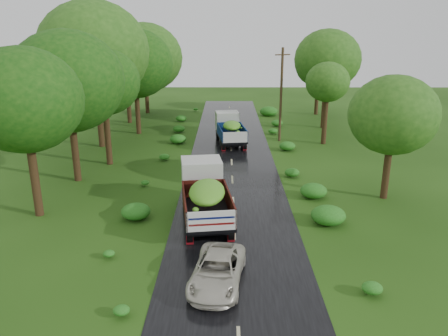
{
  "coord_description": "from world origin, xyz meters",
  "views": [
    {
      "loc": [
        -0.42,
        -15.77,
        9.78
      ],
      "look_at": [
        -0.55,
        9.3,
        1.7
      ],
      "focal_mm": 35.0,
      "sensor_mm": 36.0,
      "label": 1
    }
  ],
  "objects_px": {
    "car": "(217,271)",
    "truck_far": "(230,128)",
    "truck_near": "(205,191)",
    "utility_pole": "(281,94)"
  },
  "relations": [
    {
      "from": "truck_near",
      "to": "utility_pole",
      "type": "height_order",
      "value": "utility_pole"
    },
    {
      "from": "truck_near",
      "to": "truck_far",
      "type": "distance_m",
      "value": 16.09
    },
    {
      "from": "truck_near",
      "to": "utility_pole",
      "type": "distance_m",
      "value": 18.15
    },
    {
      "from": "car",
      "to": "truck_far",
      "type": "bearing_deg",
      "value": 96.23
    },
    {
      "from": "truck_far",
      "to": "truck_near",
      "type": "bearing_deg",
      "value": -102.69
    },
    {
      "from": "truck_far",
      "to": "car",
      "type": "height_order",
      "value": "truck_far"
    },
    {
      "from": "truck_near",
      "to": "utility_pole",
      "type": "bearing_deg",
      "value": 62.9
    },
    {
      "from": "truck_near",
      "to": "utility_pole",
      "type": "xyz_separation_m",
      "value": [
        5.95,
        16.93,
        2.68
      ]
    },
    {
      "from": "utility_pole",
      "to": "car",
      "type": "bearing_deg",
      "value": -125.59
    },
    {
      "from": "truck_near",
      "to": "car",
      "type": "height_order",
      "value": "truck_near"
    }
  ]
}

